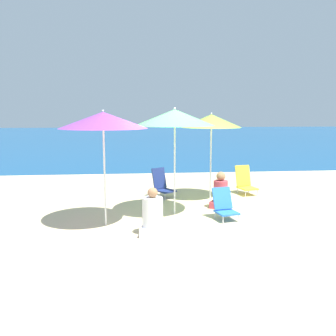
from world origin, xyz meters
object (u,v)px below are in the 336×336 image
beach_umbrella_lime (211,121)px  person_seated_near (220,193)px  beach_chair_navy (162,184)px  beach_umbrella_green (175,118)px  beach_umbrella_purple (103,120)px  beach_chair_blue (224,205)px  beach_chair_yellow (245,182)px  person_seated_far (153,216)px

beach_umbrella_lime → person_seated_near: size_ratio=2.56×
beach_chair_navy → beach_umbrella_green: bearing=-117.8°
beach_umbrella_purple → beach_chair_blue: 3.06m
beach_umbrella_purple → beach_chair_yellow: bearing=34.8°
person_seated_far → beach_umbrella_green: bearing=80.5°
beach_umbrella_purple → beach_chair_blue: bearing=4.5°
beach_chair_blue → beach_umbrella_purple: bearing=171.3°
beach_umbrella_purple → beach_chair_navy: (1.32, 2.34, -1.74)m
beach_umbrella_purple → person_seated_near: beach_umbrella_purple is taller
beach_chair_yellow → beach_chair_blue: size_ratio=1.19×
beach_umbrella_purple → beach_chair_blue: size_ratio=3.50×
beach_umbrella_purple → beach_chair_blue: beach_umbrella_purple is taller
beach_umbrella_lime → person_seated_far: size_ratio=2.50×
beach_umbrella_lime → beach_chair_blue: bearing=-92.9°
beach_chair_yellow → person_seated_near: bearing=-139.2°
beach_umbrella_purple → beach_chair_blue: (2.47, 0.19, -1.79)m
beach_umbrella_lime → person_seated_near: beach_umbrella_lime is taller
beach_chair_blue → beach_umbrella_lime: bearing=73.9°
beach_umbrella_purple → beach_chair_navy: 3.20m
beach_umbrella_purple → person_seated_near: size_ratio=2.64×
beach_chair_yellow → beach_umbrella_green: bearing=-153.0°
beach_chair_navy → beach_chair_yellow: bearing=-28.1°
beach_umbrella_purple → person_seated_near: 3.31m
beach_chair_yellow → beach_chair_blue: 2.61m
beach_chair_navy → person_seated_near: (1.28, -1.26, 0.01)m
beach_umbrella_purple → beach_chair_yellow: 4.76m
person_seated_near → beach_chair_yellow: bearing=-4.2°
beach_chair_yellow → person_seated_near: 1.78m
beach_umbrella_green → beach_umbrella_purple: size_ratio=1.02×
person_seated_near → person_seated_far: person_seated_far is taller
beach_chair_yellow → person_seated_far: 4.22m
beach_umbrella_lime → beach_chair_yellow: size_ratio=2.86×
person_seated_far → beach_umbrella_purple: bearing=155.5°
beach_umbrella_lime → person_seated_near: 1.94m
beach_umbrella_lime → person_seated_near: (0.03, -1.00, -1.66)m
person_seated_near → person_seated_far: (-1.69, -1.77, 0.00)m
beach_umbrella_green → beach_chair_navy: size_ratio=3.04×
beach_umbrella_purple → beach_umbrella_green: bearing=24.6°
beach_umbrella_green → person_seated_near: bearing=19.9°
beach_umbrella_green → person_seated_near: 2.14m
person_seated_far → person_seated_near: bearing=59.1°
beach_chair_blue → person_seated_near: size_ratio=0.75×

